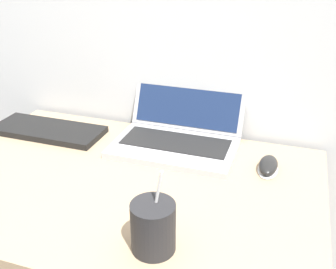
{
  "coord_description": "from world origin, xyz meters",
  "views": [
    {
      "loc": [
        0.4,
        -0.46,
        1.28
      ],
      "look_at": [
        0.08,
        0.49,
        0.79
      ],
      "focal_mm": 42.0,
      "sensor_mm": 36.0,
      "label": 1
    }
  ],
  "objects_px": {
    "laptop": "(180,128)",
    "drink_cup": "(153,226)",
    "computer_mouse": "(268,166)",
    "external_keyboard": "(48,130)"
  },
  "relations": [
    {
      "from": "laptop",
      "to": "computer_mouse",
      "type": "bearing_deg",
      "value": -16.26
    },
    {
      "from": "drink_cup",
      "to": "external_keyboard",
      "type": "height_order",
      "value": "drink_cup"
    },
    {
      "from": "drink_cup",
      "to": "external_keyboard",
      "type": "distance_m",
      "value": 0.66
    },
    {
      "from": "laptop",
      "to": "drink_cup",
      "type": "distance_m",
      "value": 0.48
    },
    {
      "from": "laptop",
      "to": "drink_cup",
      "type": "height_order",
      "value": "laptop"
    },
    {
      "from": "computer_mouse",
      "to": "drink_cup",
      "type": "bearing_deg",
      "value": -116.02
    },
    {
      "from": "computer_mouse",
      "to": "external_keyboard",
      "type": "distance_m",
      "value": 0.72
    },
    {
      "from": "laptop",
      "to": "drink_cup",
      "type": "xyz_separation_m",
      "value": [
        0.09,
        -0.47,
        0.01
      ]
    },
    {
      "from": "drink_cup",
      "to": "computer_mouse",
      "type": "xyz_separation_m",
      "value": [
        0.19,
        0.39,
        -0.04
      ]
    },
    {
      "from": "computer_mouse",
      "to": "external_keyboard",
      "type": "xyz_separation_m",
      "value": [
        -0.72,
        0.01,
        -0.0
      ]
    }
  ]
}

